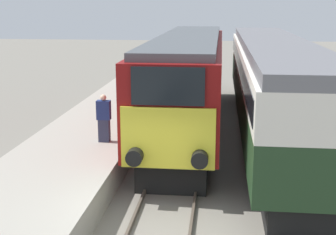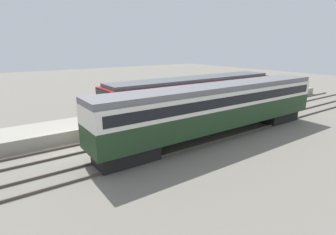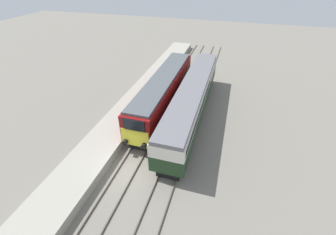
% 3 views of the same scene
% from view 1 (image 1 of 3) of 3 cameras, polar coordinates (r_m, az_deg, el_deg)
% --- Properties ---
extents(platform_left, '(3.50, 50.00, 0.83)m').
position_cam_1_polar(platform_left, '(18.81, -7.99, -1.30)').
color(platform_left, '#9E998C').
rests_on(platform_left, ground_plane).
extents(rails_near_track, '(1.51, 60.00, 0.14)m').
position_cam_1_polar(rails_near_track, '(15.53, 1.21, -5.74)').
color(rails_near_track, '#4C4238').
rests_on(rails_near_track, ground_plane).
extents(rails_far_track, '(1.50, 60.00, 0.14)m').
position_cam_1_polar(rails_far_track, '(15.61, 13.81, -6.05)').
color(rails_far_track, '#4C4238').
rests_on(rails_far_track, ground_plane).
extents(locomotive, '(2.70, 16.42, 3.98)m').
position_cam_1_polar(locomotive, '(19.91, 2.58, 5.04)').
color(locomotive, black).
rests_on(locomotive, ground_plane).
extents(passenger_carriage, '(2.75, 19.21, 3.87)m').
position_cam_1_polar(passenger_carriage, '(19.28, 12.61, 4.78)').
color(passenger_carriage, black).
rests_on(passenger_carriage, ground_plane).
extents(person_on_platform, '(0.44, 0.26, 1.58)m').
position_cam_1_polar(person_on_platform, '(15.33, -7.82, -0.13)').
color(person_on_platform, '#2D334C').
rests_on(person_on_platform, platform_left).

